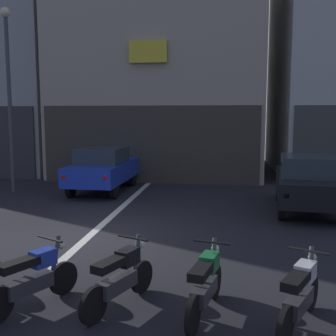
{
  "coord_description": "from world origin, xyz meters",
  "views": [
    {
      "loc": [
        3.09,
        -8.77,
        2.8
      ],
      "look_at": [
        1.6,
        2.0,
        1.4
      ],
      "focal_mm": 43.75,
      "sensor_mm": 36.0,
      "label": 1
    }
  ],
  "objects": [
    {
      "name": "car_black_parked_kerbside",
      "position": [
        5.55,
        3.5,
        0.89
      ],
      "size": [
        2.16,
        4.26,
        1.64
      ],
      "color": "black",
      "rests_on": "ground"
    },
    {
      "name": "street_lamp",
      "position": [
        -4.61,
        5.22,
        4.01
      ],
      "size": [
        0.36,
        0.36,
        6.56
      ],
      "color": "#47474C",
      "rests_on": "ground"
    },
    {
      "name": "motorcycle_black_row_centre",
      "position": [
        1.61,
        -3.19,
        0.46
      ],
      "size": [
        0.75,
        1.57,
        0.98
      ],
      "color": "black",
      "rests_on": "ground"
    },
    {
      "name": "motorcycle_green_row_right_mid",
      "position": [
        2.86,
        -3.26,
        0.46
      ],
      "size": [
        0.57,
        1.64,
        0.98
      ],
      "color": "black",
      "rests_on": "ground"
    },
    {
      "name": "ground_plane",
      "position": [
        0.0,
        0.0,
        0.0
      ],
      "size": [
        120.0,
        120.0,
        0.0
      ],
      "primitive_type": "plane",
      "color": "#232328"
    },
    {
      "name": "car_blue_crossing_near",
      "position": [
        -1.32,
        5.74,
        0.89
      ],
      "size": [
        1.84,
        4.13,
        1.64
      ],
      "color": "black",
      "rests_on": "ground"
    },
    {
      "name": "motorcycle_white_row_rightmost",
      "position": [
        4.12,
        -3.44,
        0.46
      ],
      "size": [
        0.81,
        1.53,
        0.98
      ],
      "color": "black",
      "rests_on": "ground"
    },
    {
      "name": "building_mid_block",
      "position": [
        0.02,
        12.75,
        6.21
      ],
      "size": [
        9.35,
        10.06,
        12.45
      ],
      "color": "#B2A893",
      "rests_on": "ground"
    },
    {
      "name": "lane_centre_line",
      "position": [
        0.0,
        6.0,
        0.0
      ],
      "size": [
        0.2,
        18.0,
        0.01
      ],
      "primitive_type": "cube",
      "color": "silver",
      "rests_on": "ground"
    },
    {
      "name": "motorcycle_blue_row_left_mid",
      "position": [
        0.36,
        -3.4,
        0.46
      ],
      "size": [
        0.84,
        1.51,
        0.98
      ],
      "color": "black",
      "rests_on": "ground"
    }
  ]
}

